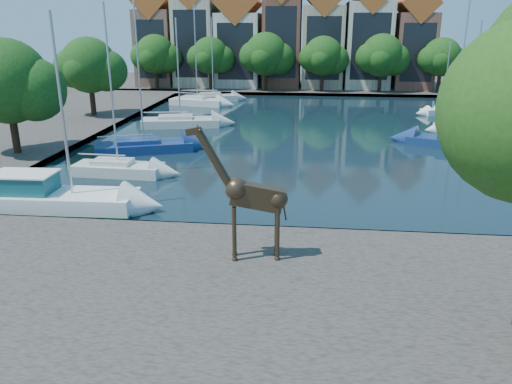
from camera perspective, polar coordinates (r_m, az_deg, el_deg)
ground at (r=23.84m, az=4.60°, el=-5.05°), size 160.00×160.00×0.00m
water_basin at (r=46.81m, az=5.55°, el=6.86°), size 38.00×50.00×0.08m
near_quay at (r=17.53m, az=3.87°, el=-13.51°), size 50.00×14.00×0.50m
far_quay at (r=78.39m, az=5.94°, el=11.77°), size 60.00×16.00×0.50m
left_quay at (r=53.25m, az=-22.67°, el=7.18°), size 14.00×52.00×0.50m
townhouse_west_end at (r=81.31m, az=-11.05°, el=16.81°), size 5.44×9.18×14.93m
townhouse_west_mid at (r=79.76m, az=-6.77°, el=17.61°), size 5.94×9.18×16.79m
townhouse_west_inner at (r=78.62m, az=-1.90°, el=17.07°), size 6.43×9.18×15.15m
townhouse_center at (r=77.95m, az=3.06°, el=17.78°), size 5.44×9.18×16.93m
townhouse_east_inner at (r=77.86m, az=7.67°, el=17.18°), size 5.94×9.18×15.79m
townhouse_east_mid at (r=78.25m, az=12.67°, el=17.19°), size 6.43×9.18×16.65m
townhouse_east_end at (r=79.20m, az=17.48°, el=16.10°), size 5.44×9.18×14.43m
far_tree_far_west at (r=75.83m, az=-11.35°, el=15.03°), size 7.28×5.60×7.68m
far_tree_west at (r=73.87m, az=-5.21°, el=15.13°), size 6.76×5.20×7.36m
far_tree_mid_west at (r=72.73m, az=1.22°, el=15.32°), size 7.80×6.00×8.00m
far_tree_mid_east at (r=72.48m, az=7.75°, el=15.02°), size 7.02×5.40×7.52m
far_tree_east at (r=73.09m, az=14.25°, el=14.75°), size 7.54×5.80×7.84m
far_tree_far_east at (r=74.58m, az=20.51°, el=14.11°), size 6.76×5.20×7.36m
side_tree_left_near at (r=40.20m, az=-26.43°, el=10.96°), size 7.80×6.00×8.20m
side_tree_left_far at (r=54.77m, az=-18.43°, el=13.38°), size 7.28×5.60×7.88m
giraffe_statue at (r=19.55m, az=-0.75°, el=-0.44°), size 3.81×0.95×5.44m
motorsailer at (r=28.85m, az=-22.62°, el=-0.38°), size 8.85×2.85×10.10m
sailboat_left_a at (r=34.12m, az=-15.47°, el=2.83°), size 5.92×2.29×10.75m
sailboat_left_b at (r=39.90m, az=-12.67°, el=5.30°), size 7.75×4.97×11.71m
sailboat_left_c at (r=49.33m, az=-8.62°, el=8.07°), size 7.78×4.03×10.01m
sailboat_left_d at (r=62.39m, az=-6.71°, el=10.38°), size 6.92×3.56×11.57m
sailboat_left_e at (r=65.56m, az=-4.90°, el=10.82°), size 6.42×3.85×10.26m
sailboat_right_b at (r=43.63m, az=21.50°, el=5.54°), size 7.39×4.79×11.54m
sailboat_right_c at (r=50.36m, az=23.05°, el=7.01°), size 6.17×3.43×9.81m
sailboat_right_d at (r=59.42m, az=20.54°, el=8.80°), size 4.94×3.32×7.76m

